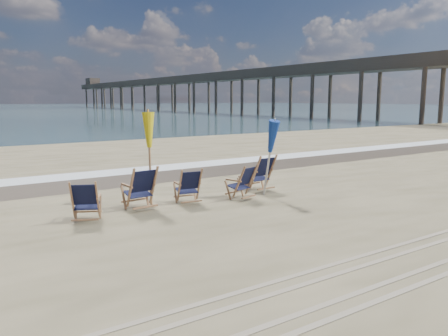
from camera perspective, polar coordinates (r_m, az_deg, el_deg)
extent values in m
cube|color=silver|center=(16.36, -11.83, -0.32)|extent=(200.00, 1.40, 0.01)
cube|color=#42362A|center=(14.99, -9.71, -1.10)|extent=(200.00, 2.60, 0.00)
cylinder|color=#AB754C|center=(10.78, -9.66, 1.07)|extent=(0.06, 0.06, 2.27)
cone|color=yellow|center=(10.71, -9.75, 4.56)|extent=(0.30, 0.30, 0.85)
cylinder|color=#A5A5AD|center=(11.70, 5.84, 1.29)|extent=(0.06, 0.06, 2.07)
cone|color=navy|center=(11.64, 5.89, 4.03)|extent=(0.30, 0.30, 0.85)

